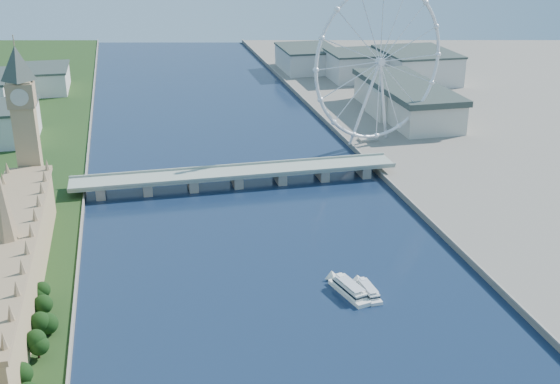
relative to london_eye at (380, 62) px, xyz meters
name	(u,v)px	position (x,y,z in m)	size (l,w,h in m)	color
parliament_range	(11,267)	(-247.98, -185.08, -49.04)	(24.00, 200.00, 70.00)	tan
big_ben	(23,108)	(-247.98, -77.08, -0.95)	(20.02, 20.02, 110.00)	tan
westminster_bridge	(237,175)	(-119.98, -55.08, -60.89)	(220.00, 22.00, 9.50)	gray
london_eye	(380,62)	(0.00, 0.00, 0.00)	(113.60, 39.12, 124.30)	silver
county_hall	(405,118)	(55.02, 74.92, -67.52)	(54.00, 144.00, 35.00)	beige
city_skyline	(232,76)	(-80.75, 205.00, -50.56)	(505.00, 280.00, 32.00)	beige
tour_boat_near	(349,294)	(-91.08, -213.46, -67.52)	(7.90, 30.86, 6.83)	white
tour_boat_far	(368,295)	(-82.39, -215.62, -67.52)	(6.36, 25.14, 5.51)	white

